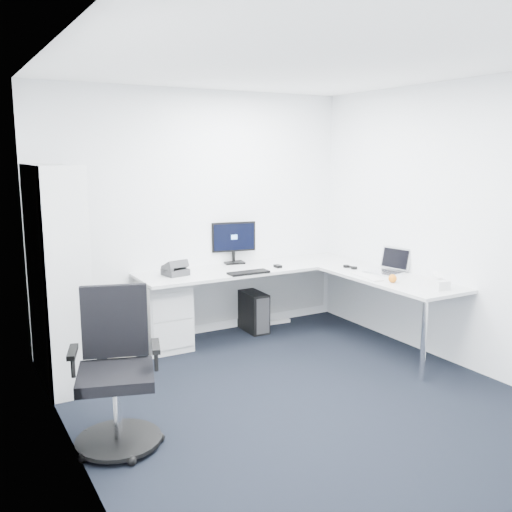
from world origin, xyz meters
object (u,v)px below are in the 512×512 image
bookshelf (57,276)px  laptop (383,261)px  monitor (234,242)px  task_chair (116,372)px  l_desk (272,308)px

bookshelf → laptop: bookshelf is taller
bookshelf → monitor: bookshelf is taller
bookshelf → task_chair: (0.10, -1.41, -0.41)m
monitor → laptop: size_ratio=1.40×
l_desk → laptop: bearing=-31.7°
monitor → laptop: (1.12, -1.24, -0.12)m
task_chair → bookshelf: bearing=111.3°
l_desk → laptop: laptop is taller
l_desk → laptop: size_ratio=7.35×
bookshelf → laptop: 3.23m
laptop → bookshelf: bearing=156.7°
l_desk → monitor: (-0.13, 0.64, 0.64)m
task_chair → monitor: monitor is taller
bookshelf → monitor: size_ratio=3.79×
bookshelf → monitor: 2.13m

